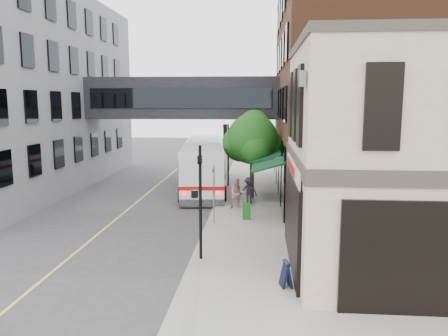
% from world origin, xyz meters
% --- Properties ---
extents(ground, '(120.00, 120.00, 0.00)m').
position_xyz_m(ground, '(0.00, 0.00, 0.00)').
color(ground, '#38383A').
rests_on(ground, ground).
extents(sidewalk_main, '(4.00, 60.00, 0.15)m').
position_xyz_m(sidewalk_main, '(2.00, 14.00, 0.07)').
color(sidewalk_main, gray).
rests_on(sidewalk_main, ground).
extents(corner_building, '(10.19, 8.12, 8.45)m').
position_xyz_m(corner_building, '(8.97, 2.00, 4.21)').
color(corner_building, tan).
rests_on(corner_building, ground).
extents(brick_building, '(13.76, 18.00, 14.00)m').
position_xyz_m(brick_building, '(9.98, 15.00, 6.99)').
color(brick_building, '#4F2C18').
rests_on(brick_building, ground).
extents(skyway_bridge, '(14.00, 3.18, 3.00)m').
position_xyz_m(skyway_bridge, '(-3.00, 18.00, 6.50)').
color(skyway_bridge, black).
rests_on(skyway_bridge, ground).
extents(traffic_signal_near, '(0.44, 0.22, 4.60)m').
position_xyz_m(traffic_signal_near, '(0.37, 2.00, 2.98)').
color(traffic_signal_near, black).
rests_on(traffic_signal_near, sidewalk_main).
extents(traffic_signal_far, '(0.53, 0.28, 4.50)m').
position_xyz_m(traffic_signal_far, '(0.26, 17.00, 3.34)').
color(traffic_signal_far, black).
rests_on(traffic_signal_far, sidewalk_main).
extents(street_sign_pole, '(0.08, 0.75, 3.00)m').
position_xyz_m(street_sign_pole, '(0.39, 7.00, 1.93)').
color(street_sign_pole, gray).
rests_on(street_sign_pole, sidewalk_main).
extents(street_tree, '(3.80, 3.20, 5.60)m').
position_xyz_m(street_tree, '(2.19, 13.22, 3.91)').
color(street_tree, '#382619').
rests_on(street_tree, sidewalk_main).
extents(lane_marking, '(0.12, 40.00, 0.01)m').
position_xyz_m(lane_marking, '(-5.00, 10.00, 0.01)').
color(lane_marking, '#D8CC4C').
rests_on(lane_marking, ground).
extents(bus, '(4.00, 12.53, 3.31)m').
position_xyz_m(bus, '(-1.32, 16.59, 1.86)').
color(bus, white).
rests_on(bus, ground).
extents(pedestrian_a, '(0.65, 0.49, 1.61)m').
position_xyz_m(pedestrian_a, '(1.35, 10.78, 0.95)').
color(pedestrian_a, white).
rests_on(pedestrian_a, sidewalk_main).
extents(pedestrian_b, '(0.95, 0.79, 1.77)m').
position_xyz_m(pedestrian_b, '(1.41, 10.23, 1.04)').
color(pedestrian_b, '#C68088').
rests_on(pedestrian_b, sidewalk_main).
extents(pedestrian_c, '(1.19, 0.91, 1.64)m').
position_xyz_m(pedestrian_c, '(2.05, 11.41, 0.97)').
color(pedestrian_c, black).
rests_on(pedestrian_c, sidewalk_main).
extents(newspaper_box, '(0.45, 0.40, 0.83)m').
position_xyz_m(newspaper_box, '(2.02, 8.01, 0.57)').
color(newspaper_box, '#155D15').
rests_on(newspaper_box, sidewalk_main).
extents(sandwich_board, '(0.43, 0.56, 0.88)m').
position_xyz_m(sandwich_board, '(3.60, -0.37, 0.59)').
color(sandwich_board, black).
rests_on(sandwich_board, sidewalk_main).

